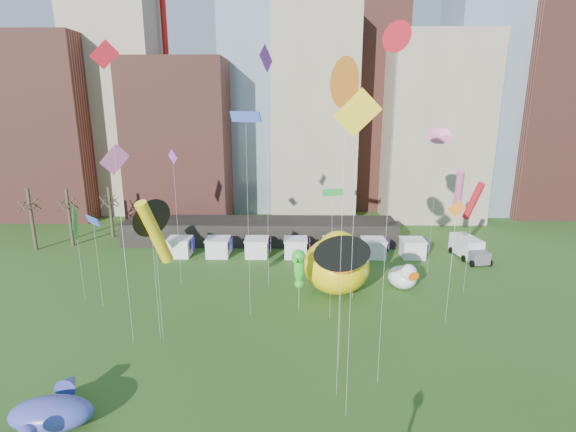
{
  "coord_description": "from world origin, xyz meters",
  "views": [
    {
      "loc": [
        0.85,
        -16.84,
        19.11
      ],
      "look_at": [
        0.42,
        10.52,
        12.0
      ],
      "focal_mm": 27.0,
      "sensor_mm": 36.0,
      "label": 1
    }
  ],
  "objects_px": {
    "whale_inflatable": "(53,411)",
    "seahorse_green": "(299,266)",
    "seahorse_purple": "(353,270)",
    "small_duck": "(403,276)",
    "big_duck": "(337,263)",
    "box_truck": "(468,248)"
  },
  "relations": [
    {
      "from": "whale_inflatable",
      "to": "seahorse_green",
      "type": "bearing_deg",
      "value": 42.36
    },
    {
      "from": "seahorse_purple",
      "to": "whale_inflatable",
      "type": "bearing_deg",
      "value": -126.7
    },
    {
      "from": "small_duck",
      "to": "seahorse_purple",
      "type": "relative_size",
      "value": 0.97
    },
    {
      "from": "seahorse_green",
      "to": "whale_inflatable",
      "type": "bearing_deg",
      "value": -111.83
    },
    {
      "from": "seahorse_purple",
      "to": "whale_inflatable",
      "type": "relative_size",
      "value": 0.68
    },
    {
      "from": "big_duck",
      "to": "seahorse_green",
      "type": "relative_size",
      "value": 1.56
    },
    {
      "from": "big_duck",
      "to": "small_duck",
      "type": "bearing_deg",
      "value": 10.3
    },
    {
      "from": "seahorse_purple",
      "to": "box_truck",
      "type": "distance_m",
      "value": 20.31
    },
    {
      "from": "big_duck",
      "to": "whale_inflatable",
      "type": "bearing_deg",
      "value": -132.9
    },
    {
      "from": "box_truck",
      "to": "big_duck",
      "type": "bearing_deg",
      "value": -157.86
    },
    {
      "from": "seahorse_purple",
      "to": "whale_inflatable",
      "type": "height_order",
      "value": "seahorse_purple"
    },
    {
      "from": "whale_inflatable",
      "to": "small_duck",
      "type": "bearing_deg",
      "value": 34.48
    },
    {
      "from": "big_duck",
      "to": "whale_inflatable",
      "type": "distance_m",
      "value": 27.42
    },
    {
      "from": "big_duck",
      "to": "box_truck",
      "type": "distance_m",
      "value": 20.83
    },
    {
      "from": "seahorse_green",
      "to": "big_duck",
      "type": "bearing_deg",
      "value": 66.38
    },
    {
      "from": "small_duck",
      "to": "seahorse_green",
      "type": "xyz_separation_m",
      "value": [
        -11.14,
        -4.98,
        3.05
      ]
    },
    {
      "from": "small_duck",
      "to": "box_truck",
      "type": "height_order",
      "value": "small_duck"
    },
    {
      "from": "big_duck",
      "to": "seahorse_purple",
      "type": "distance_m",
      "value": 2.07
    },
    {
      "from": "small_duck",
      "to": "seahorse_purple",
      "type": "bearing_deg",
      "value": -175.41
    },
    {
      "from": "small_duck",
      "to": "whale_inflatable",
      "type": "height_order",
      "value": "small_duck"
    },
    {
      "from": "small_duck",
      "to": "seahorse_purple",
      "type": "xyz_separation_m",
      "value": [
        -5.71,
        -2.52,
        1.64
      ]
    },
    {
      "from": "big_duck",
      "to": "seahorse_green",
      "type": "xyz_separation_m",
      "value": [
        -3.92,
        -3.84,
        1.11
      ]
    }
  ]
}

